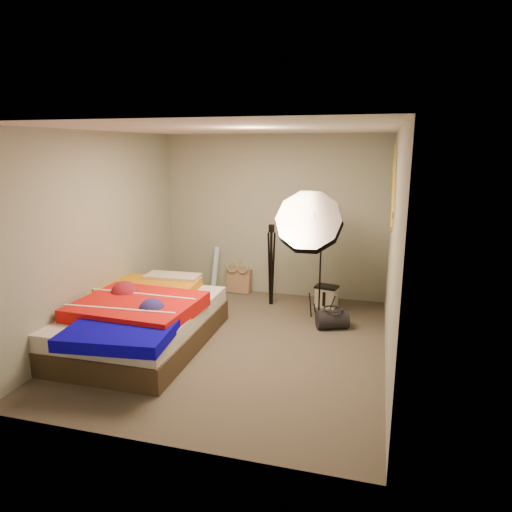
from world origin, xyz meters
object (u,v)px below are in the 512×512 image
(camera_case, at_px, (326,297))
(camera_tripod, at_px, (271,259))
(bed, at_px, (142,320))
(tote_bag, at_px, (239,281))
(wrapping_roll, at_px, (215,270))
(duffel_bag, at_px, (332,319))
(photo_umbrella, at_px, (309,224))

(camera_case, distance_m, camera_tripod, 0.99)
(bed, relative_size, camera_tripod, 1.93)
(tote_bag, relative_size, wrapping_roll, 0.52)
(wrapping_roll, distance_m, camera_case, 1.84)
(wrapping_roll, height_order, bed, wrapping_roll)
(tote_bag, bearing_deg, camera_tripod, -28.71)
(bed, bearing_deg, tote_bag, 76.76)
(camera_tripod, bearing_deg, duffel_bag, -35.70)
(photo_umbrella, distance_m, camera_tripod, 1.03)
(camera_case, xyz_separation_m, duffel_bag, (0.17, -0.81, -0.02))
(wrapping_roll, bearing_deg, bed, -94.22)
(camera_case, height_order, duffel_bag, camera_case)
(camera_case, relative_size, bed, 0.13)
(wrapping_roll, distance_m, camera_tripod, 1.09)
(duffel_bag, distance_m, bed, 2.41)
(wrapping_roll, xyz_separation_m, bed, (-0.16, -2.10, -0.07))
(camera_case, bearing_deg, tote_bag, -179.86)
(camera_case, distance_m, bed, 2.75)
(duffel_bag, bearing_deg, tote_bag, 124.26)
(camera_case, relative_size, duffel_bag, 0.73)
(tote_bag, height_order, camera_case, tote_bag)
(bed, distance_m, camera_tripod, 2.17)
(camera_tripod, bearing_deg, tote_bag, 146.42)
(camera_case, bearing_deg, camera_tripod, -160.32)
(tote_bag, bearing_deg, camera_case, -7.49)
(tote_bag, height_order, duffel_bag, tote_bag)
(tote_bag, relative_size, bed, 0.17)
(tote_bag, distance_m, photo_umbrella, 1.94)
(wrapping_roll, relative_size, photo_umbrella, 0.41)
(wrapping_roll, bearing_deg, camera_case, -6.34)
(duffel_bag, relative_size, bed, 0.17)
(tote_bag, bearing_deg, photo_umbrella, -31.94)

